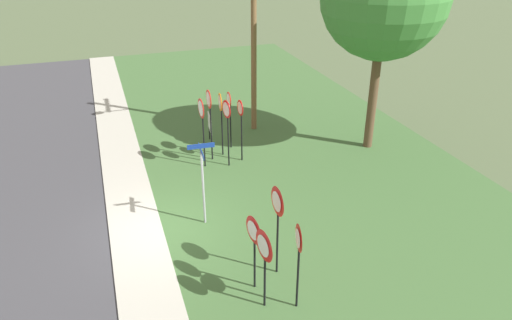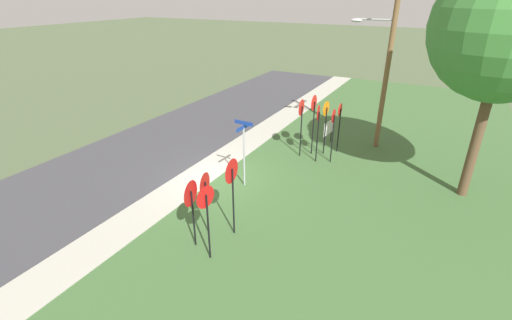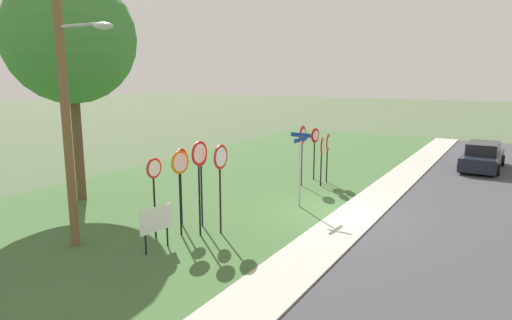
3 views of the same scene
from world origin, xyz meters
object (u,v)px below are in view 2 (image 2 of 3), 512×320
stop_sign_near_right (326,116)px  yield_sign_far_right (191,199)px  stop_sign_far_right (340,118)px  stop_sign_far_center (333,125)px  oak_tree_left (507,29)px  stop_sign_center_tall (301,115)px  yield_sign_far_left (232,179)px  yield_sign_near_right (205,189)px  street_name_post (244,148)px  utility_pole (386,55)px  notice_board (329,129)px  stop_sign_far_left (318,122)px  yield_sign_near_left (206,206)px  stop_sign_near_left (314,112)px

stop_sign_near_right → yield_sign_far_right: bearing=-3.5°
stop_sign_near_right → stop_sign_far_right: bearing=142.6°
stop_sign_far_center → oak_tree_left: oak_tree_left is taller
stop_sign_far_right → stop_sign_center_tall: (1.33, -1.44, 0.29)m
stop_sign_near_right → yield_sign_far_left: (7.53, -0.53, 0.09)m
yield_sign_near_right → yield_sign_far_right: yield_sign_far_right is taller
stop_sign_far_center → yield_sign_near_right: size_ratio=1.17×
oak_tree_left → yield_sign_far_right: bearing=-44.6°
street_name_post → oak_tree_left: bearing=117.0°
yield_sign_far_right → street_name_post: street_name_post is taller
stop_sign_far_center → yield_sign_far_left: bearing=-12.3°
utility_pole → notice_board: utility_pole is taller
stop_sign_far_right → utility_pole: bearing=138.8°
yield_sign_far_left → street_name_post: size_ratio=0.96×
stop_sign_far_right → oak_tree_left: oak_tree_left is taller
utility_pole → stop_sign_near_right: bearing=-42.0°
yield_sign_far_left → oak_tree_left: size_ratio=0.31×
stop_sign_far_right → stop_sign_center_tall: stop_sign_center_tall is taller
yield_sign_near_right → yield_sign_far_left: 0.93m
stop_sign_far_center → utility_pole: bearing=151.9°
yield_sign_near_right → street_name_post: (-3.33, -0.50, 0.05)m
stop_sign_near_right → stop_sign_far_left: bearing=3.4°
yield_sign_far_right → stop_sign_far_right: bearing=159.6°
stop_sign_near_right → yield_sign_near_right: (7.90, -1.29, -0.30)m
street_name_post → notice_board: street_name_post is taller
yield_sign_near_left → yield_sign_far_right: (-0.28, -0.75, -0.13)m
stop_sign_far_center → notice_board: stop_sign_far_center is taller
stop_sign_near_right → yield_sign_far_right: stop_sign_near_right is taller
yield_sign_near_left → utility_pole: 11.69m
street_name_post → oak_tree_left: (-3.38, 7.86, 4.45)m
street_name_post → stop_sign_far_right: bearing=159.4°
utility_pole → yield_sign_near_left: bearing=-12.7°
yield_sign_near_left → yield_sign_far_right: yield_sign_near_left is taller
oak_tree_left → stop_sign_far_left: bearing=-91.6°
yield_sign_near_left → oak_tree_left: (-7.72, 6.59, 4.31)m
stop_sign_far_left → stop_sign_far_right: stop_sign_far_left is taller
stop_sign_far_center → notice_board: (-2.01, -0.76, -0.96)m
yield_sign_near_right → street_name_post: street_name_post is taller
street_name_post → utility_pole: utility_pole is taller
stop_sign_far_left → oak_tree_left: (0.17, 6.09, 4.16)m
utility_pole → stop_sign_far_center: bearing=-25.2°
stop_sign_near_left → yield_sign_near_right: bearing=-6.3°
yield_sign_far_right → oak_tree_left: (-7.44, 7.34, 4.45)m
stop_sign_far_left → street_name_post: size_ratio=0.97×
utility_pole → oak_tree_left: oak_tree_left is taller
stop_sign_near_left → yield_sign_far_right: size_ratio=1.30×
stop_sign_near_left → stop_sign_center_tall: 0.65m
yield_sign_far_right → notice_board: (-9.90, 1.11, -0.82)m
yield_sign_far_right → notice_board: bearing=164.2°
stop_sign_far_left → stop_sign_far_center: bearing=104.4°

